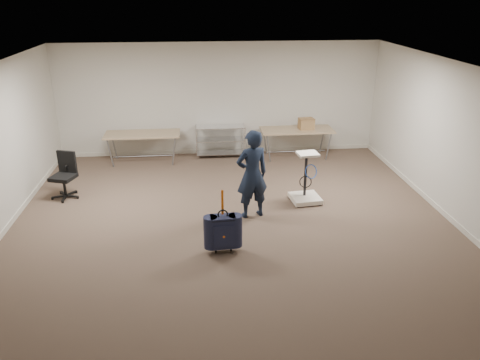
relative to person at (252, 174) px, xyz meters
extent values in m
plane|color=#4B3A2E|center=(-0.39, -0.75, -0.84)|extent=(9.00, 9.00, 0.00)
plane|color=beige|center=(-0.39, 3.75, 0.56)|extent=(8.00, 0.00, 8.00)
plane|color=beige|center=(3.61, -0.75, 0.56)|extent=(0.00, 9.00, 9.00)
plane|color=white|center=(-0.39, -0.75, 1.96)|extent=(8.00, 8.00, 0.00)
cube|color=beige|center=(-0.39, 3.74, -0.79)|extent=(8.00, 0.02, 0.10)
cube|color=beige|center=(3.60, -0.75, -0.79)|extent=(0.02, 9.00, 0.10)
cube|color=#9E7F61|center=(-2.29, 3.20, -0.12)|extent=(1.80, 0.75, 0.03)
cylinder|color=gray|center=(-2.29, 3.20, -0.69)|extent=(1.50, 0.02, 0.02)
cylinder|color=gray|center=(-3.04, 2.90, -0.49)|extent=(0.13, 0.04, 0.69)
cylinder|color=gray|center=(-1.54, 2.90, -0.49)|extent=(0.13, 0.04, 0.69)
cylinder|color=gray|center=(-3.04, 3.50, -0.49)|extent=(0.13, 0.04, 0.69)
cylinder|color=gray|center=(-1.54, 3.50, -0.49)|extent=(0.13, 0.04, 0.69)
cube|color=#9E7F61|center=(1.51, 3.20, -0.12)|extent=(1.80, 0.75, 0.03)
cylinder|color=gray|center=(1.51, 3.20, -0.69)|extent=(1.50, 0.02, 0.02)
cylinder|color=gray|center=(0.76, 2.90, -0.49)|extent=(0.13, 0.04, 0.69)
cylinder|color=gray|center=(2.26, 2.90, -0.49)|extent=(0.13, 0.04, 0.69)
cylinder|color=gray|center=(0.76, 3.50, -0.49)|extent=(0.13, 0.04, 0.69)
cylinder|color=gray|center=(2.26, 3.50, -0.49)|extent=(0.13, 0.04, 0.69)
cylinder|color=silver|center=(-0.99, 3.23, -0.44)|extent=(0.02, 0.02, 0.80)
cylinder|color=silver|center=(0.21, 3.23, -0.44)|extent=(0.02, 0.02, 0.80)
cylinder|color=silver|center=(-0.99, 3.68, -0.44)|extent=(0.02, 0.02, 0.80)
cylinder|color=silver|center=(0.21, 3.68, -0.44)|extent=(0.02, 0.02, 0.80)
cube|color=silver|center=(-0.39, 3.45, -0.74)|extent=(1.20, 0.45, 0.02)
cube|color=silver|center=(-0.39, 3.45, -0.39)|extent=(1.20, 0.45, 0.02)
cube|color=silver|center=(-0.39, 3.45, -0.06)|extent=(1.20, 0.45, 0.01)
imported|color=black|center=(0.00, 0.00, 0.00)|extent=(0.70, 0.55, 1.67)
cube|color=black|center=(-0.61, -1.26, -0.46)|extent=(0.41, 0.25, 0.54)
cube|color=black|center=(-0.62, -1.24, -0.75)|extent=(0.36, 0.18, 0.03)
cylinder|color=black|center=(-0.74, -1.27, -0.80)|extent=(0.03, 0.07, 0.07)
cylinder|color=black|center=(-0.49, -1.26, -0.80)|extent=(0.03, 0.07, 0.07)
torus|color=black|center=(-0.61, -1.26, -0.16)|extent=(0.17, 0.03, 0.17)
cube|color=#E45E0C|center=(-0.62, -1.24, 0.04)|extent=(0.04, 0.01, 0.42)
cylinder|color=black|center=(-3.69, 1.19, -0.79)|extent=(0.57, 0.57, 0.09)
cylinder|color=black|center=(-3.69, 1.19, -0.60)|extent=(0.06, 0.06, 0.38)
cube|color=black|center=(-3.69, 1.19, -0.39)|extent=(0.55, 0.55, 0.08)
cube|color=black|center=(-3.62, 1.39, -0.13)|extent=(0.39, 0.18, 0.45)
cube|color=beige|center=(1.15, 0.54, -0.77)|extent=(0.62, 0.62, 0.09)
cylinder|color=black|center=(0.92, 0.31, -0.81)|extent=(0.07, 0.07, 0.04)
cylinder|color=black|center=(1.15, 0.59, -0.28)|extent=(0.06, 0.06, 0.90)
cube|color=beige|center=(1.15, 0.54, 0.17)|extent=(0.43, 0.38, 0.04)
torus|color=#234EB2|center=(1.20, 0.45, -0.16)|extent=(0.30, 0.15, 0.28)
cube|color=olive|center=(1.74, 3.20, 0.03)|extent=(0.39, 0.30, 0.27)
camera|label=1|loc=(-0.98, -7.85, 3.12)|focal=35.00mm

